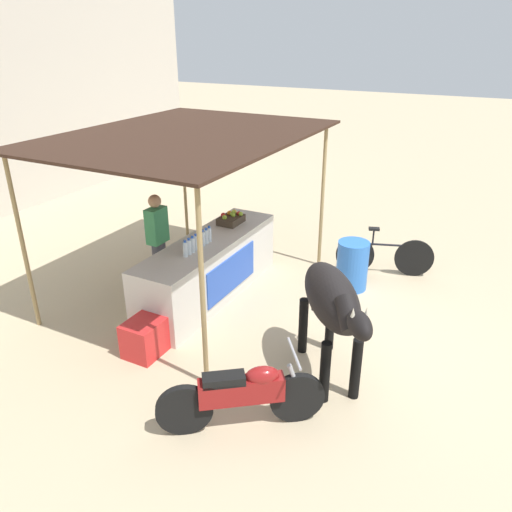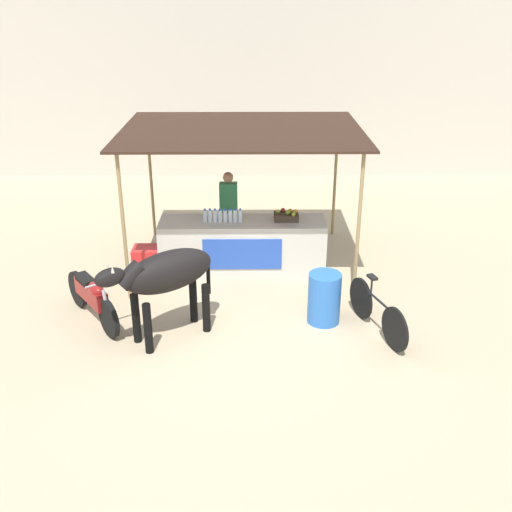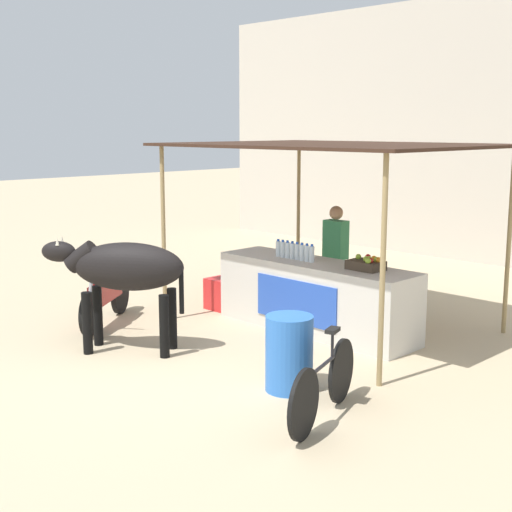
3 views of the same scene
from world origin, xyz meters
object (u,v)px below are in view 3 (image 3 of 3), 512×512
Objects in this scene: stall_counter at (315,297)px; cow at (123,270)px; vendor_behind_counter at (335,260)px; water_barrel at (289,353)px; motorcycle_parked at (105,295)px; fruit_crate at (367,264)px; cooler_box at (227,294)px; bicycle_leaning at (324,384)px.

cow is at bearing -114.34° from stall_counter.
vendor_behind_counter reaches higher than cow.
motorcycle_parked is (-3.60, 0.05, 0.02)m from water_barrel.
fruit_crate is 3.72m from motorcycle_parked.
water_barrel is (2.99, -1.83, 0.17)m from cooler_box.
stall_counter is 2.01× the size of motorcycle_parked.
stall_counter is at bearing 65.66° from cow.
cooler_box is at bearing 149.97° from bicycle_leaning.
cow reaches higher than bicycle_leaning.
stall_counter is at bearing 132.12° from bicycle_leaning.
stall_counter is at bearing -70.21° from vendor_behind_counter.
vendor_behind_counter is (-0.27, 0.75, 0.37)m from stall_counter.
fruit_crate is 0.73× the size of cooler_box.
bicycle_leaning reaches higher than water_barrel.
bicycle_leaning reaches higher than cooler_box.
water_barrel is 3.60m from motorcycle_parked.
bicycle_leaning is (1.24, -2.32, -0.69)m from fruit_crate.
stall_counter is 5.00× the size of cooler_box.
motorcycle_parked is 0.94× the size of bicycle_leaning.
cow is 3.20m from bicycle_leaning.
motorcycle_parked is (-0.61, -1.78, 0.19)m from cooler_box.
bicycle_leaning is (0.76, -0.33, -0.06)m from water_barrel.
stall_counter reaches higher than motorcycle_parked.
fruit_crate is at bearing 118.18° from bicycle_leaning.
vendor_behind_counter is 3.24m from cow.
cooler_box is (-2.50, -0.15, -0.80)m from fruit_crate.
motorcycle_parked is at bearing -140.90° from stall_counter.
stall_counter is 2.98m from motorcycle_parked.
fruit_crate is 2.13m from water_barrel.
cow is at bearing -104.43° from vendor_behind_counter.
motorcycle_parked is at bearing 157.70° from cow.
cow is at bearing -74.78° from cooler_box.
stall_counter is 2.32m from water_barrel.
fruit_crate is (0.80, 0.05, 0.56)m from stall_counter.
stall_counter is 1.72m from cooler_box.
stall_counter is 6.82× the size of fruit_crate.
bicycle_leaning is at bearing -5.04° from motorcycle_parked.
motorcycle_parked is at bearing -148.19° from fruit_crate.
vendor_behind_counter is at bearing 109.79° from stall_counter.
stall_counter is 0.98m from fruit_crate.
cow is 1.06× the size of bicycle_leaning.
motorcycle_parked is (-1.23, 0.51, -0.60)m from cow.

